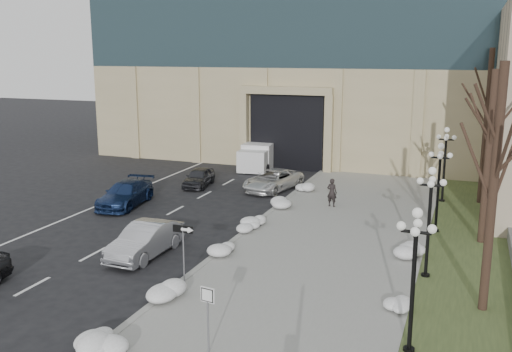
# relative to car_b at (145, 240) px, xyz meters

# --- Properties ---
(sidewalk) EXTENTS (9.00, 40.00, 0.12)m
(sidewalk) POSITION_rel_car_b_xyz_m (7.57, 3.31, -0.71)
(sidewalk) COLOR gray
(sidewalk) RESTS_ON ground
(curb) EXTENTS (0.30, 40.00, 0.14)m
(curb) POSITION_rel_car_b_xyz_m (3.07, 3.31, -0.70)
(curb) COLOR gray
(curb) RESTS_ON ground
(grass_strip) EXTENTS (4.00, 40.00, 0.10)m
(grass_strip) POSITION_rel_car_b_xyz_m (14.07, 3.31, -0.72)
(grass_strip) COLOR #364522
(grass_strip) RESTS_ON ground
(car_b) EXTENTS (1.72, 4.68, 1.53)m
(car_b) POSITION_rel_car_b_xyz_m (0.00, 0.00, 0.00)
(car_b) COLOR #A4A6AC
(car_b) RESTS_ON ground
(car_c) EXTENTS (2.72, 5.32, 1.48)m
(car_c) POSITION_rel_car_b_xyz_m (-5.80, 7.21, -0.03)
(car_c) COLOR navy
(car_c) RESTS_ON ground
(car_d) EXTENTS (3.47, 5.47, 1.41)m
(car_d) POSITION_rel_car_b_xyz_m (1.36, 14.19, -0.06)
(car_d) COLOR silver
(car_d) RESTS_ON ground
(car_e) EXTENTS (2.07, 3.99, 1.30)m
(car_e) POSITION_rel_car_b_xyz_m (-3.88, 13.45, -0.12)
(car_e) COLOR #2F3034
(car_e) RESTS_ON ground
(pedestrian) EXTENTS (0.69, 0.51, 1.73)m
(pedestrian) POSITION_rel_car_b_xyz_m (6.18, 11.09, 0.22)
(pedestrian) COLOR black
(pedestrian) RESTS_ON sidewalk
(box_truck) EXTENTS (2.86, 6.74, 2.08)m
(box_truck) POSITION_rel_car_b_xyz_m (-2.14, 21.44, 0.24)
(box_truck) COLOR silver
(box_truck) RESTS_ON ground
(one_way_sign) EXTENTS (0.92, 0.24, 2.49)m
(one_way_sign) POSITION_rel_car_b_xyz_m (3.35, -2.29, 1.29)
(one_way_sign) COLOR slate
(one_way_sign) RESTS_ON ground
(keep_sign) EXTENTS (0.49, 0.12, 2.29)m
(keep_sign) POSITION_rel_car_b_xyz_m (6.53, -7.03, 0.92)
(keep_sign) COLOR slate
(keep_sign) RESTS_ON ground
(snow_clump_c) EXTENTS (1.10, 1.60, 0.36)m
(snow_clump_c) POSITION_rel_car_b_xyz_m (3.54, -4.10, -0.47)
(snow_clump_c) COLOR white
(snow_clump_c) RESTS_ON sidewalk
(snow_clump_d) EXTENTS (1.10, 1.60, 0.36)m
(snow_clump_d) POSITION_rel_car_b_xyz_m (3.28, 1.33, -0.47)
(snow_clump_d) COLOR white
(snow_clump_d) RESTS_ON sidewalk
(snow_clump_e) EXTENTS (1.10, 1.60, 0.36)m
(snow_clump_e) POSITION_rel_car_b_xyz_m (3.38, 4.93, -0.47)
(snow_clump_e) COLOR white
(snow_clump_e) RESTS_ON sidewalk
(snow_clump_f) EXTENTS (1.10, 1.60, 0.36)m
(snow_clump_f) POSITION_rel_car_b_xyz_m (3.25, 9.82, -0.47)
(snow_clump_f) COLOR white
(snow_clump_f) RESTS_ON sidewalk
(snow_clump_g) EXTENTS (1.10, 1.60, 0.36)m
(snow_clump_g) POSITION_rel_car_b_xyz_m (3.51, 14.16, -0.47)
(snow_clump_g) COLOR white
(snow_clump_g) RESTS_ON sidewalk
(snow_clump_i) EXTENTS (1.10, 1.60, 0.36)m
(snow_clump_i) POSITION_rel_car_b_xyz_m (11.88, -1.91, -0.47)
(snow_clump_i) COLOR white
(snow_clump_i) RESTS_ON sidewalk
(snow_clump_j) EXTENTS (1.10, 1.60, 0.36)m
(snow_clump_j) POSITION_rel_car_b_xyz_m (11.51, 3.96, -0.47)
(snow_clump_j) COLOR white
(snow_clump_j) RESTS_ON sidewalk
(snow_clump_k) EXTENTS (1.10, 1.60, 0.36)m
(snow_clump_k) POSITION_rel_car_b_xyz_m (3.11, 6.05, -0.47)
(snow_clump_k) COLOR white
(snow_clump_k) RESTS_ON sidewalk
(snow_clump_l) EXTENTS (1.10, 1.60, 0.36)m
(snow_clump_l) POSITION_rel_car_b_xyz_m (3.22, -8.11, -0.47)
(snow_clump_l) COLOR white
(snow_clump_l) RESTS_ON sidewalk
(lamppost_a) EXTENTS (1.18, 1.18, 4.76)m
(lamppost_a) POSITION_rel_car_b_xyz_m (12.37, -4.69, 2.31)
(lamppost_a) COLOR black
(lamppost_a) RESTS_ON ground
(lamppost_b) EXTENTS (1.18, 1.18, 4.76)m
(lamppost_b) POSITION_rel_car_b_xyz_m (12.37, 1.81, 2.31)
(lamppost_b) COLOR black
(lamppost_b) RESTS_ON ground
(lamppost_c) EXTENTS (1.18, 1.18, 4.76)m
(lamppost_c) POSITION_rel_car_b_xyz_m (12.37, 8.31, 2.31)
(lamppost_c) COLOR black
(lamppost_c) RESTS_ON ground
(lamppost_d) EXTENTS (1.18, 1.18, 4.76)m
(lamppost_d) POSITION_rel_car_b_xyz_m (12.37, 14.81, 2.31)
(lamppost_d) COLOR black
(lamppost_d) RESTS_ON ground
(tree_near) EXTENTS (3.20, 3.20, 9.00)m
(tree_near) POSITION_rel_car_b_xyz_m (14.57, -0.69, 5.06)
(tree_near) COLOR black
(tree_near) RESTS_ON ground
(tree_mid) EXTENTS (3.20, 3.20, 8.50)m
(tree_mid) POSITION_rel_car_b_xyz_m (14.57, 7.31, 4.74)
(tree_mid) COLOR black
(tree_mid) RESTS_ON ground
(tree_far) EXTENTS (3.20, 3.20, 9.50)m
(tree_far) POSITION_rel_car_b_xyz_m (14.57, 15.31, 5.39)
(tree_far) COLOR black
(tree_far) RESTS_ON ground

